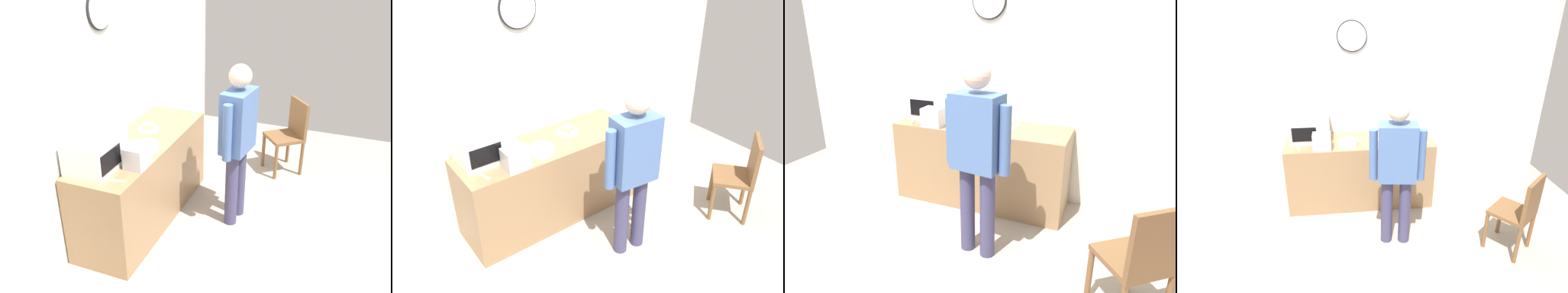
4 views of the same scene
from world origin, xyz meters
TOP-DOWN VIEW (x-y plane):
  - ground_plane at (0.00, 0.00)m, footprint 6.00×6.00m
  - back_wall at (-0.00, 1.60)m, footprint 5.40×0.13m
  - kitchen_counter at (0.02, 1.22)m, footprint 1.89×0.62m
  - microwave at (-0.61, 1.32)m, footprint 0.50×0.39m
  - sandwich_plate at (0.30, 1.29)m, footprint 0.23×0.23m
  - salad_bowl at (-0.13, 1.09)m, footprint 0.25×0.25m
  - toaster at (-0.45, 1.01)m, footprint 0.22×0.18m
  - fork_utensil at (0.83, 0.98)m, footprint 0.15×0.12m
  - spoon_utensil at (-0.75, 1.06)m, footprint 0.07×0.17m
  - person_standing at (0.35, 0.32)m, footprint 0.59×0.29m
  - wooden_chair at (1.63, 0.01)m, footprint 0.56×0.56m

SIDE VIEW (x-z plane):
  - ground_plane at x=0.00m, z-range 0.00..0.00m
  - kitchen_counter at x=0.02m, z-range 0.00..0.90m
  - wooden_chair at x=1.63m, z-range 0.05..0.99m
  - fork_utensil at x=0.83m, z-range 0.90..0.91m
  - spoon_utensil at x=-0.75m, z-range 0.90..0.91m
  - sandwich_plate at x=0.30m, z-range 0.89..0.95m
  - salad_bowl at x=-0.13m, z-range 0.90..0.96m
  - person_standing at x=0.35m, z-range 0.14..1.83m
  - toaster at x=-0.45m, z-range 0.90..1.10m
  - microwave at x=-0.61m, z-range 0.90..1.20m
  - back_wall at x=0.00m, z-range 0.00..2.60m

